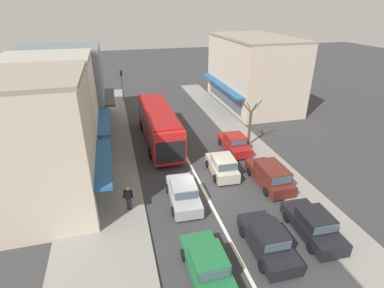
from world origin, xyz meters
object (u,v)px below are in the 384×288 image
parked_sedan_kerb_front (313,225)px  pedestrian_with_handbag_near (128,197)px  traffic_light_downstreet (122,81)px  street_tree_right (250,125)px  parked_wagon_kerb_second (270,175)px  sedan_queue_gap_filler (183,193)px  hatchback_behind_bus_near (222,166)px  sedan_adjacent_lane_lead (268,241)px  city_bus (158,123)px  sedan_adjacent_lane_trail (208,266)px  parked_sedan_kerb_third (234,143)px

parked_sedan_kerb_front → pedestrian_with_handbag_near: pedestrian_with_handbag_near is taller
traffic_light_downstreet → street_tree_right: street_tree_right is taller
parked_wagon_kerb_second → sedan_queue_gap_filler: bearing=-175.7°
hatchback_behind_bus_near → traffic_light_downstreet: traffic_light_downstreet is taller
sedan_queue_gap_filler → sedan_adjacent_lane_lead: bearing=-58.1°
city_bus → sedan_adjacent_lane_trail: (-0.20, -15.68, -1.22)m
traffic_light_downstreet → parked_wagon_kerb_second: bearing=-68.1°
city_bus → parked_sedan_kerb_front: size_ratio=2.56×
parked_sedan_kerb_third → street_tree_right: bearing=13.0°
pedestrian_with_handbag_near → sedan_queue_gap_filler: bearing=1.2°
traffic_light_downstreet → sedan_queue_gap_filler: bearing=-83.6°
parked_sedan_kerb_front → street_tree_right: street_tree_right is taller
city_bus → parked_sedan_kerb_third: size_ratio=2.58×
city_bus → traffic_light_downstreet: 13.60m
parked_sedan_kerb_front → parked_wagon_kerb_second: size_ratio=0.94×
city_bus → traffic_light_downstreet: traffic_light_downstreet is taller
traffic_light_downstreet → street_tree_right: (10.18, -16.34, -0.76)m
sedan_queue_gap_filler → pedestrian_with_handbag_near: (-3.49, -0.08, 0.40)m
sedan_queue_gap_filler → hatchback_behind_bus_near: hatchback_behind_bus_near is taller
sedan_queue_gap_filler → street_tree_right: (7.59, 6.61, 1.43)m
sedan_queue_gap_filler → hatchback_behind_bus_near: 4.53m
sedan_queue_gap_filler → traffic_light_downstreet: bearing=96.4°
parked_wagon_kerb_second → pedestrian_with_handbag_near: bearing=-176.7°
sedan_adjacent_lane_trail → parked_sedan_kerb_front: (6.55, 1.26, 0.00)m
city_bus → sedan_adjacent_lane_lead: bearing=-77.5°
parked_sedan_kerb_third → pedestrian_with_handbag_near: bearing=-146.5°
sedan_queue_gap_filler → street_tree_right: 10.17m
sedan_adjacent_lane_lead → traffic_light_downstreet: traffic_light_downstreet is taller
parked_wagon_kerb_second → traffic_light_downstreet: 24.31m
sedan_adjacent_lane_trail → parked_sedan_kerb_front: size_ratio=0.99×
sedan_adjacent_lane_lead → hatchback_behind_bus_near: 7.94m
hatchback_behind_bus_near → street_tree_right: (3.94, 3.93, 1.38)m
sedan_adjacent_lane_trail → parked_sedan_kerb_third: same height
parked_sedan_kerb_third → traffic_light_downstreet: size_ratio=1.00×
traffic_light_downstreet → parked_sedan_kerb_front: bearing=-72.2°
parked_wagon_kerb_second → pedestrian_with_handbag_near: size_ratio=2.76×
parked_sedan_kerb_third → traffic_light_downstreet: bearing=117.4°
parked_sedan_kerb_front → traffic_light_downstreet: (-8.88, 27.75, 2.19)m
hatchback_behind_bus_near → parked_sedan_kerb_front: bearing=-70.5°
parked_sedan_kerb_front → parked_wagon_kerb_second: 5.28m
sedan_queue_gap_filler → pedestrian_with_handbag_near: 3.51m
parked_sedan_kerb_third → sedan_adjacent_lane_lead: bearing=-103.7°
traffic_light_downstreet → street_tree_right: 19.27m
city_bus → pedestrian_with_handbag_near: city_bus is taller
city_bus → street_tree_right: 8.21m
sedan_adjacent_lane_trail → traffic_light_downstreet: traffic_light_downstreet is taller
sedan_adjacent_lane_trail → hatchback_behind_bus_near: size_ratio=1.12×
parked_sedan_kerb_front → hatchback_behind_bus_near: bearing=109.5°
city_bus → parked_sedan_kerb_third: bearing=-28.8°
parked_sedan_kerb_front → parked_sedan_kerb_third: size_ratio=1.01×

